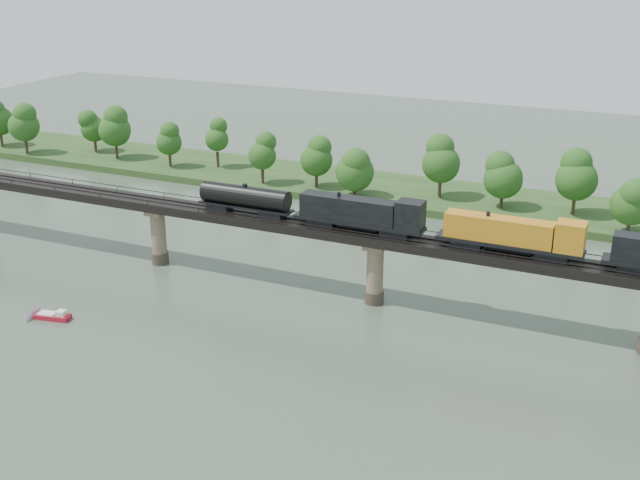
% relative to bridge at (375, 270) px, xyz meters
% --- Properties ---
extents(ground, '(400.00, 400.00, 0.00)m').
position_rel_bridge_xyz_m(ground, '(0.00, -30.00, -5.46)').
color(ground, '#3A4939').
rests_on(ground, ground).
extents(far_bank, '(300.00, 24.00, 1.60)m').
position_rel_bridge_xyz_m(far_bank, '(0.00, 55.00, -4.66)').
color(far_bank, '#27451B').
rests_on(far_bank, ground).
extents(bridge, '(236.00, 30.00, 11.50)m').
position_rel_bridge_xyz_m(bridge, '(0.00, 0.00, 0.00)').
color(bridge, '#473A2D').
rests_on(bridge, ground).
extents(bridge_superstructure, '(220.00, 4.90, 0.75)m').
position_rel_bridge_xyz_m(bridge_superstructure, '(0.00, 0.00, 6.33)').
color(bridge_superstructure, black).
rests_on(bridge_superstructure, bridge).
extents(far_treeline, '(289.06, 17.54, 13.60)m').
position_rel_bridge_xyz_m(far_treeline, '(-8.21, 50.52, 3.37)').
color(far_treeline, '#382619').
rests_on(far_treeline, far_bank).
extents(freight_train, '(83.83, 3.27, 5.77)m').
position_rel_bridge_xyz_m(freight_train, '(12.55, 0.00, 8.80)').
color(freight_train, black).
rests_on(freight_train, bridge).
extents(motorboat, '(5.59, 2.91, 1.49)m').
position_rel_bridge_xyz_m(motorboat, '(-41.63, -25.19, -4.95)').
color(motorboat, '#AB1325').
rests_on(motorboat, ground).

